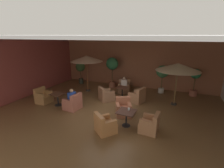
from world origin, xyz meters
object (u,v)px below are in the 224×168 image
Objects in this scene: armchair_mid_center_north at (137,97)px; armchair_front_right_east at (43,97)px; armchair_front_left_east at (105,125)px; iced_drink_cup at (129,109)px; armchair_front_right_north at (73,103)px; potted_tree_left_corner at (162,73)px; armchair_mid_center_east at (124,88)px; patron_blue_shirt at (72,96)px; armchair_front_left_south at (150,125)px; cafe_table_front_left at (126,114)px; armchair_mid_center_south at (106,95)px; potted_tree_right_corner at (80,68)px; potted_tree_mid_right at (112,66)px; potted_tree_mid_left at (195,79)px; patron_by_window at (124,82)px; cafe_table_front_right at (58,97)px; armchair_front_left_north at (123,109)px; patio_umbrella_tall_red at (87,59)px; cafe_table_mid_center at (122,90)px; patio_umbrella_center_beige at (178,67)px.

armchair_front_right_east is at bearing -157.25° from armchair_mid_center_north.
armchair_front_left_east reaches higher than iced_drink_cup.
potted_tree_left_corner is at bearing 48.15° from armchair_front_right_north.
armchair_mid_center_east is 0.49× the size of potted_tree_left_corner.
armchair_front_right_east is at bearing 177.21° from patron_blue_shirt.
armchair_mid_center_north reaches higher than armchair_front_left_east.
cafe_table_front_left is at bearing 175.96° from armchair_front_left_south.
armchair_mid_center_east is at bearing 132.24° from armchair_mid_center_north.
armchair_front_left_south is at bearing -38.29° from armchair_mid_center_south.
potted_tree_mid_right is at bearing 1.17° from potted_tree_right_corner.
potted_tree_mid_right is at bearing 118.47° from cafe_table_front_left.
potted_tree_mid_left reaches higher than cafe_table_front_left.
armchair_front_left_south is 1.27× the size of patron_by_window.
cafe_table_front_right is 0.41× the size of potted_tree_mid_left.
patio_umbrella_tall_red is (-3.45, 2.51, 1.93)m from armchair_front_left_north.
iced_drink_cup is at bearing -66.18° from cafe_table_mid_center.
armchair_mid_center_east is 1.87m from potted_tree_mid_right.
patron_by_window is (0.01, -0.04, 0.40)m from armchair_mid_center_east.
cafe_table_front_right is 0.30× the size of patio_umbrella_center_beige.
armchair_front_left_north is at bearing -38.50° from potted_tree_right_corner.
armchair_mid_center_east is (-0.82, 4.92, 0.01)m from armchair_front_left_east.
iced_drink_cup is at bearing -6.77° from cafe_table_front_right.
potted_tree_right_corner is (-3.85, 0.67, 0.92)m from armchair_mid_center_east.
armchair_mid_center_north is (2.89, 2.20, 0.00)m from armchair_front_right_north.
armchair_mid_center_north is at bearing -41.09° from potted_tree_mid_right.
armchair_mid_center_east is 1.92m from armchair_mid_center_south.
potted_tree_left_corner is at bearing 41.72° from cafe_table_mid_center.
armchair_mid_center_east is (-2.48, 4.21, 0.00)m from armchair_front_left_south.
cafe_table_mid_center is at bearing 46.68° from armchair_mid_center_south.
potted_tree_right_corner is 3.95m from patron_by_window.
potted_tree_mid_left is 2.56× the size of patron_blue_shirt.
iced_drink_cup is at bearing -7.23° from armchair_front_right_north.
cafe_table_mid_center is 1.00× the size of patron_blue_shirt.
armchair_front_right_east is 1.36× the size of patron_by_window.
patio_umbrella_tall_red is 1.05× the size of patio_umbrella_center_beige.
armchair_mid_center_north is 0.89× the size of armchair_mid_center_south.
armchair_mid_center_east is (-1.47, 4.14, -0.24)m from cafe_table_front_left.
patron_by_window is at bearing 132.86° from armchair_mid_center_north.
armchair_front_left_south is 5.59m from potted_tree_mid_left.
armchair_front_left_east is 0.55× the size of potted_tree_left_corner.
armchair_front_right_north is 2.07m from armchair_mid_center_south.
potted_tree_right_corner is (-0.12, 4.16, 0.90)m from armchair_front_right_east.
armchair_front_left_east is at bearing -97.07° from armchair_front_left_north.
armchair_front_right_north is 1.28× the size of cafe_table_mid_center.
cafe_table_front_right is 4.61m from potted_tree_mid_right.
armchair_front_right_north is (-2.65, -0.38, 0.01)m from armchair_front_left_north.
armchair_front_left_south reaches higher than cafe_table_mid_center.
armchair_front_left_east is 4.76m from armchair_front_right_east.
patio_umbrella_tall_red is (-2.65, 0.35, 1.73)m from cafe_table_mid_center.
potted_tree_right_corner is at bearing 117.14° from patron_blue_shirt.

